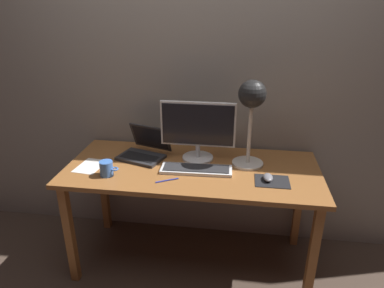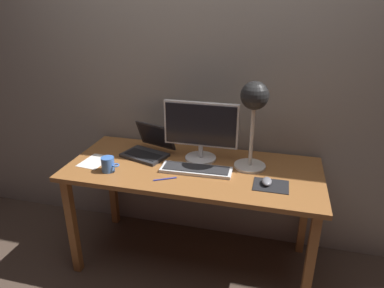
# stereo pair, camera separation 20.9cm
# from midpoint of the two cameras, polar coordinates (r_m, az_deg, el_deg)

# --- Properties ---
(ground_plane) EXTENTS (4.80, 4.80, 0.00)m
(ground_plane) POSITION_cam_midpoint_polar(r_m,az_deg,el_deg) (2.62, 2.56, -18.45)
(ground_plane) COLOR #47382D
(ground_plane) RESTS_ON ground
(back_wall) EXTENTS (4.80, 0.06, 2.60)m
(back_wall) POSITION_cam_midpoint_polar(r_m,az_deg,el_deg) (2.41, 5.14, 12.43)
(back_wall) COLOR gray
(back_wall) RESTS_ON ground
(desk) EXTENTS (1.60, 0.70, 0.74)m
(desk) POSITION_cam_midpoint_polar(r_m,az_deg,el_deg) (2.24, 2.85, -5.68)
(desk) COLOR #935B2D
(desk) RESTS_ON ground
(monitor) EXTENTS (0.48, 0.21, 0.39)m
(monitor) POSITION_cam_midpoint_polar(r_m,az_deg,el_deg) (2.23, 4.14, 2.45)
(monitor) COLOR silver
(monitor) RESTS_ON desk
(keyboard_main) EXTENTS (0.44, 0.15, 0.03)m
(keyboard_main) POSITION_cam_midpoint_polar(r_m,az_deg,el_deg) (2.15, 3.48, -4.27)
(keyboard_main) COLOR silver
(keyboard_main) RESTS_ON desk
(laptop) EXTENTS (0.36, 0.34, 0.20)m
(laptop) POSITION_cam_midpoint_polar(r_m,az_deg,el_deg) (2.38, -4.46, -0.35)
(laptop) COLOR #28282B
(laptop) RESTS_ON desk
(desk_lamp) EXTENTS (0.20, 0.20, 0.55)m
(desk_lamp) POSITION_cam_midpoint_polar(r_m,az_deg,el_deg) (2.11, 12.97, 6.20)
(desk_lamp) COLOR beige
(desk_lamp) RESTS_ON desk
(mousepad) EXTENTS (0.20, 0.16, 0.00)m
(mousepad) POSITION_cam_midpoint_polar(r_m,az_deg,el_deg) (2.07, 15.69, -6.65)
(mousepad) COLOR black
(mousepad) RESTS_ON desk
(mouse) EXTENTS (0.06, 0.10, 0.03)m
(mouse) POSITION_cam_midpoint_polar(r_m,az_deg,el_deg) (2.07, 15.05, -6.02)
(mouse) COLOR slate
(mouse) RESTS_ON mousepad
(coffee_mug) EXTENTS (0.12, 0.08, 0.09)m
(coffee_mug) POSITION_cam_midpoint_polar(r_m,az_deg,el_deg) (2.17, -10.96, -3.36)
(coffee_mug) COLOR #3F72CC
(coffee_mug) RESTS_ON desk
(paper_sheet_near_mouse) EXTENTS (0.17, 0.22, 0.00)m
(paper_sheet_near_mouse) POSITION_cam_midpoint_polar(r_m,az_deg,el_deg) (2.34, -13.26, -2.84)
(paper_sheet_near_mouse) COLOR white
(paper_sheet_near_mouse) RESTS_ON desk
(pen) EXTENTS (0.13, 0.08, 0.01)m
(pen) POSITION_cam_midpoint_polar(r_m,az_deg,el_deg) (2.06, -1.57, -5.84)
(pen) COLOR #2633A5
(pen) RESTS_ON desk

